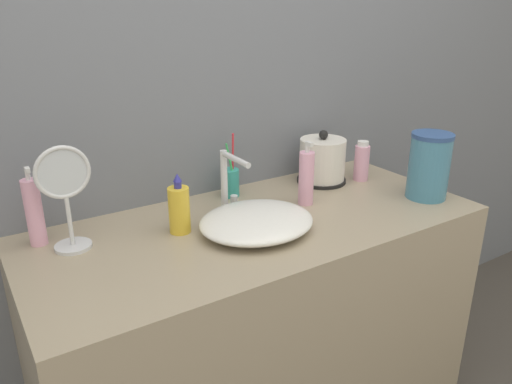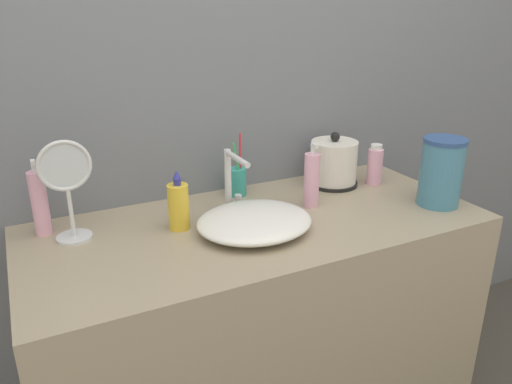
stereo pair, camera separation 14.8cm
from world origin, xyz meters
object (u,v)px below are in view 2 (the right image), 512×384
at_px(shampoo_bottle, 312,180).
at_px(electric_kettle, 334,164).
at_px(faucet, 232,177).
at_px(lotion_bottle, 40,203).
at_px(mouthwash_bottle, 179,206).
at_px(toothbrush_cup, 237,181).
at_px(water_pitcher, 441,172).
at_px(hand_cream_bottle, 375,165).
at_px(vanity_mirror, 67,185).

bearing_deg(shampoo_bottle, electric_kettle, 37.12).
distance_m(faucet, shampoo_bottle, 0.26).
xyz_separation_m(lotion_bottle, mouthwash_bottle, (0.36, -0.14, -0.02)).
distance_m(toothbrush_cup, lotion_bottle, 0.63).
relative_size(faucet, electric_kettle, 1.01).
relative_size(electric_kettle, lotion_bottle, 0.87).
distance_m(electric_kettle, water_pitcher, 0.37).
xyz_separation_m(shampoo_bottle, hand_cream_bottle, (0.32, 0.08, -0.02)).
bearing_deg(hand_cream_bottle, lotion_bottle, 175.39).
bearing_deg(toothbrush_cup, lotion_bottle, -177.32).
bearing_deg(shampoo_bottle, vanity_mirror, 172.91).
relative_size(shampoo_bottle, mouthwash_bottle, 1.18).
distance_m(electric_kettle, vanity_mirror, 0.92).
xyz_separation_m(shampoo_bottle, vanity_mirror, (-0.73, 0.09, 0.07)).
bearing_deg(vanity_mirror, hand_cream_bottle, -0.83).
bearing_deg(lotion_bottle, mouthwash_bottle, -21.02).
bearing_deg(electric_kettle, toothbrush_cup, 170.87).
bearing_deg(mouthwash_bottle, faucet, 15.63).
bearing_deg(vanity_mirror, faucet, -1.08).
distance_m(vanity_mirror, water_pitcher, 1.15).
distance_m(shampoo_bottle, water_pitcher, 0.42).
xyz_separation_m(hand_cream_bottle, vanity_mirror, (-1.05, 0.02, 0.09)).
distance_m(mouthwash_bottle, water_pitcher, 0.85).
bearing_deg(faucet, shampoo_bottle, -18.47).
bearing_deg(shampoo_bottle, lotion_bottle, 168.31).
bearing_deg(toothbrush_cup, shampoo_bottle, -48.18).
xyz_separation_m(lotion_bottle, vanity_mirror, (0.07, -0.08, 0.07)).
xyz_separation_m(faucet, lotion_bottle, (-0.56, 0.08, -0.02)).
distance_m(shampoo_bottle, hand_cream_bottle, 0.33).
relative_size(toothbrush_cup, mouthwash_bottle, 1.25).
bearing_deg(water_pitcher, shampoo_bottle, 155.42).
relative_size(faucet, water_pitcher, 0.88).
relative_size(electric_kettle, vanity_mirror, 0.68).
xyz_separation_m(mouthwash_bottle, hand_cream_bottle, (0.76, 0.05, -0.00)).
bearing_deg(vanity_mirror, water_pitcher, -13.45).
bearing_deg(electric_kettle, hand_cream_bottle, -24.32).
bearing_deg(toothbrush_cup, electric_kettle, -9.13).
distance_m(faucet, lotion_bottle, 0.57).
height_order(electric_kettle, vanity_mirror, vanity_mirror).
relative_size(hand_cream_bottle, vanity_mirror, 0.52).
bearing_deg(electric_kettle, vanity_mirror, -177.03).
relative_size(toothbrush_cup, shampoo_bottle, 1.06).
bearing_deg(toothbrush_cup, water_pitcher, -33.59).
xyz_separation_m(electric_kettle, vanity_mirror, (-0.91, -0.05, 0.09)).
distance_m(faucet, vanity_mirror, 0.49).
xyz_separation_m(faucet, vanity_mirror, (-0.49, 0.01, 0.05)).
height_order(lotion_bottle, mouthwash_bottle, lotion_bottle).
relative_size(toothbrush_cup, vanity_mirror, 0.78).
xyz_separation_m(toothbrush_cup, shampoo_bottle, (0.17, -0.20, 0.04)).
height_order(faucet, water_pitcher, water_pitcher).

